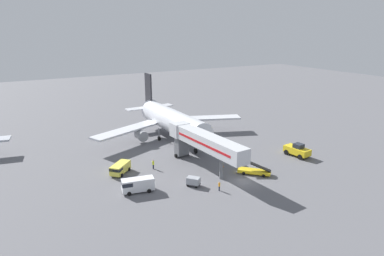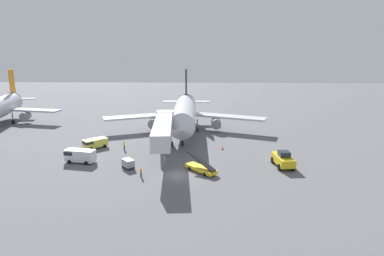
# 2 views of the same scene
# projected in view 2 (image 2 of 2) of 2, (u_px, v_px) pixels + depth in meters

# --- Properties ---
(ground_plane) EXTENTS (300.00, 300.00, 0.00)m
(ground_plane) POSITION_uv_depth(u_px,v_px,m) (178.00, 175.00, 50.99)
(ground_plane) COLOR slate
(airplane_at_gate) EXTENTS (39.53, 34.34, 14.41)m
(airplane_at_gate) POSITION_uv_depth(u_px,v_px,m) (185.00, 113.00, 76.92)
(airplane_at_gate) COLOR silver
(airplane_at_gate) RESTS_ON ground
(jet_bridge) EXTENTS (4.72, 21.25, 7.17)m
(jet_bridge) POSITION_uv_depth(u_px,v_px,m) (164.00, 129.00, 58.55)
(jet_bridge) COLOR silver
(jet_bridge) RESTS_ON ground
(pushback_tug) EXTENTS (3.21, 5.67, 2.78)m
(pushback_tug) POSITION_uv_depth(u_px,v_px,m) (283.00, 159.00, 54.52)
(pushback_tug) COLOR yellow
(pushback_tug) RESTS_ON ground
(belt_loader_truck) EXTENTS (5.41, 5.58, 2.97)m
(belt_loader_truck) POSITION_uv_depth(u_px,v_px,m) (201.00, 168.00, 52.22)
(belt_loader_truck) COLOR yellow
(belt_loader_truck) RESTS_ON ground
(service_van_near_center) EXTENTS (5.50, 2.85, 2.33)m
(service_van_near_center) POSITION_uv_depth(u_px,v_px,m) (79.00, 155.00, 56.54)
(service_van_near_center) COLOR white
(service_van_near_center) RESTS_ON ground
(service_van_near_right) EXTENTS (4.78, 4.70, 1.90)m
(service_van_near_right) POSITION_uv_depth(u_px,v_px,m) (95.00, 143.00, 64.90)
(service_van_near_right) COLOR #E5DB4C
(service_van_near_right) RESTS_ON ground
(baggage_cart_mid_left) EXTENTS (2.44, 2.55, 1.55)m
(baggage_cart_mid_left) POSITION_uv_depth(u_px,v_px,m) (128.00, 163.00, 53.85)
(baggage_cart_mid_left) COLOR #38383D
(baggage_cart_mid_left) RESTS_ON ground
(ground_crew_worker_foreground) EXTENTS (0.36, 0.36, 1.62)m
(ground_crew_worker_foreground) POSITION_uv_depth(u_px,v_px,m) (141.00, 172.00, 50.17)
(ground_crew_worker_foreground) COLOR #1E2333
(ground_crew_worker_foreground) RESTS_ON ground
(ground_crew_worker_midground) EXTENTS (0.42, 0.42, 1.85)m
(ground_crew_worker_midground) POSITION_uv_depth(u_px,v_px,m) (124.00, 145.00, 63.74)
(ground_crew_worker_midground) COLOR #1E2333
(ground_crew_worker_midground) RESTS_ON ground
(safety_cone_alpha) EXTENTS (0.47, 0.47, 0.71)m
(safety_cone_alpha) POSITION_uv_depth(u_px,v_px,m) (223.00, 148.00, 64.11)
(safety_cone_alpha) COLOR black
(safety_cone_alpha) RESTS_ON ground
(safety_cone_bravo) EXTENTS (0.31, 0.31, 0.48)m
(safety_cone_bravo) POSITION_uv_depth(u_px,v_px,m) (184.00, 159.00, 57.82)
(safety_cone_bravo) COLOR black
(safety_cone_bravo) RESTS_ON ground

